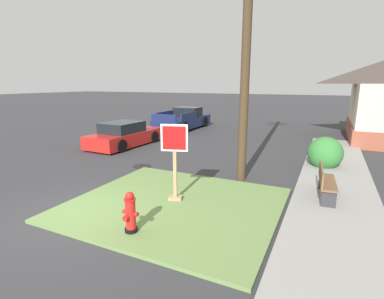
{
  "coord_description": "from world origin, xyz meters",
  "views": [
    {
      "loc": [
        5.54,
        -4.61,
        3.2
      ],
      "look_at": [
        1.67,
        3.44,
        1.12
      ],
      "focal_mm": 26.98,
      "sensor_mm": 36.0,
      "label": 1
    }
  ],
  "objects_px": {
    "stop_sign": "(175,164)",
    "utility_pole": "(248,7)",
    "fire_hydrant": "(130,213)",
    "manhole_cover": "(142,166)",
    "parked_sedan_red": "(125,135)",
    "street_bench": "(325,181)",
    "pickup_truck_navy": "(184,120)"
  },
  "relations": [
    {
      "from": "stop_sign",
      "to": "pickup_truck_navy",
      "type": "bearing_deg",
      "value": 116.21
    },
    {
      "from": "utility_pole",
      "to": "stop_sign",
      "type": "bearing_deg",
      "value": -112.16
    },
    {
      "from": "utility_pole",
      "to": "pickup_truck_navy",
      "type": "bearing_deg",
      "value": 127.19
    },
    {
      "from": "fire_hydrant",
      "to": "manhole_cover",
      "type": "relative_size",
      "value": 1.29
    },
    {
      "from": "manhole_cover",
      "to": "street_bench",
      "type": "distance_m",
      "value": 6.56
    },
    {
      "from": "street_bench",
      "to": "fire_hydrant",
      "type": "bearing_deg",
      "value": -134.22
    },
    {
      "from": "stop_sign",
      "to": "parked_sedan_red",
      "type": "height_order",
      "value": "stop_sign"
    },
    {
      "from": "manhole_cover",
      "to": "utility_pole",
      "type": "xyz_separation_m",
      "value": [
        3.92,
        0.2,
        5.39
      ]
    },
    {
      "from": "stop_sign",
      "to": "utility_pole",
      "type": "bearing_deg",
      "value": 67.84
    },
    {
      "from": "pickup_truck_navy",
      "to": "street_bench",
      "type": "bearing_deg",
      "value": -46.26
    },
    {
      "from": "manhole_cover",
      "to": "street_bench",
      "type": "relative_size",
      "value": 0.46
    },
    {
      "from": "manhole_cover",
      "to": "parked_sedan_red",
      "type": "height_order",
      "value": "parked_sedan_red"
    },
    {
      "from": "parked_sedan_red",
      "to": "street_bench",
      "type": "height_order",
      "value": "parked_sedan_red"
    },
    {
      "from": "fire_hydrant",
      "to": "stop_sign",
      "type": "distance_m",
      "value": 2.03
    },
    {
      "from": "stop_sign",
      "to": "manhole_cover",
      "type": "height_order",
      "value": "stop_sign"
    },
    {
      "from": "manhole_cover",
      "to": "pickup_truck_navy",
      "type": "distance_m",
      "value": 9.64
    },
    {
      "from": "utility_pole",
      "to": "manhole_cover",
      "type": "bearing_deg",
      "value": -177.02
    },
    {
      "from": "stop_sign",
      "to": "manhole_cover",
      "type": "relative_size",
      "value": 2.97
    },
    {
      "from": "stop_sign",
      "to": "fire_hydrant",
      "type": "bearing_deg",
      "value": -90.1
    },
    {
      "from": "pickup_truck_navy",
      "to": "street_bench",
      "type": "distance_m",
      "value": 13.58
    },
    {
      "from": "stop_sign",
      "to": "pickup_truck_navy",
      "type": "xyz_separation_m",
      "value": [
        -5.73,
        11.63,
        -0.47
      ]
    },
    {
      "from": "parked_sedan_red",
      "to": "stop_sign",
      "type": "bearing_deg",
      "value": -41.87
    },
    {
      "from": "fire_hydrant",
      "to": "parked_sedan_red",
      "type": "distance_m",
      "value": 9.33
    },
    {
      "from": "fire_hydrant",
      "to": "utility_pole",
      "type": "bearing_deg",
      "value": 76.75
    },
    {
      "from": "street_bench",
      "to": "pickup_truck_navy",
      "type": "bearing_deg",
      "value": 133.74
    },
    {
      "from": "stop_sign",
      "to": "street_bench",
      "type": "height_order",
      "value": "stop_sign"
    },
    {
      "from": "fire_hydrant",
      "to": "manhole_cover",
      "type": "bearing_deg",
      "value": 122.76
    },
    {
      "from": "manhole_cover",
      "to": "parked_sedan_red",
      "type": "bearing_deg",
      "value": 137.2
    },
    {
      "from": "stop_sign",
      "to": "street_bench",
      "type": "distance_m",
      "value": 4.12
    },
    {
      "from": "manhole_cover",
      "to": "stop_sign",
      "type": "bearing_deg",
      "value": -40.84
    },
    {
      "from": "parked_sedan_red",
      "to": "utility_pole",
      "type": "relative_size",
      "value": 0.42
    },
    {
      "from": "manhole_cover",
      "to": "street_bench",
      "type": "bearing_deg",
      "value": -5.59
    }
  ]
}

